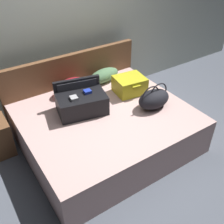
# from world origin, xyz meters

# --- Properties ---
(ground_plane) EXTENTS (12.00, 12.00, 0.00)m
(ground_plane) POSITION_xyz_m (0.00, 0.00, 0.00)
(ground_plane) COLOR #4C515B
(back_wall) EXTENTS (8.00, 0.10, 2.60)m
(back_wall) POSITION_xyz_m (0.00, 1.65, 1.30)
(back_wall) COLOR #B7C1B2
(back_wall) RESTS_ON ground
(bed) EXTENTS (2.05, 1.77, 0.49)m
(bed) POSITION_xyz_m (0.00, 0.40, 0.25)
(bed) COLOR #BC9993
(bed) RESTS_ON ground
(headboard) EXTENTS (2.09, 0.08, 0.96)m
(headboard) POSITION_xyz_m (0.00, 1.32, 0.48)
(headboard) COLOR brown
(headboard) RESTS_ON ground
(hard_case_large) EXTENTS (0.67, 0.53, 0.37)m
(hard_case_large) POSITION_xyz_m (-0.23, 0.62, 0.64)
(hard_case_large) COLOR black
(hard_case_large) RESTS_ON bed
(hard_case_medium) EXTENTS (0.44, 0.40, 0.23)m
(hard_case_medium) POSITION_xyz_m (0.55, 0.65, 0.61)
(hard_case_medium) COLOR gold
(hard_case_medium) RESTS_ON bed
(duffel_bag) EXTENTS (0.45, 0.29, 0.33)m
(duffel_bag) POSITION_xyz_m (0.59, 0.19, 0.62)
(duffel_bag) COLOR black
(duffel_bag) RESTS_ON bed
(pillow_near_headboard) EXTENTS (0.54, 0.35, 0.21)m
(pillow_near_headboard) POSITION_xyz_m (-0.15, 1.10, 0.60)
(pillow_near_headboard) COLOR maroon
(pillow_near_headboard) RESTS_ON bed
(pillow_center_head) EXTENTS (0.55, 0.32, 0.19)m
(pillow_center_head) POSITION_xyz_m (0.42, 1.12, 0.59)
(pillow_center_head) COLOR #4C724C
(pillow_center_head) RESTS_ON bed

